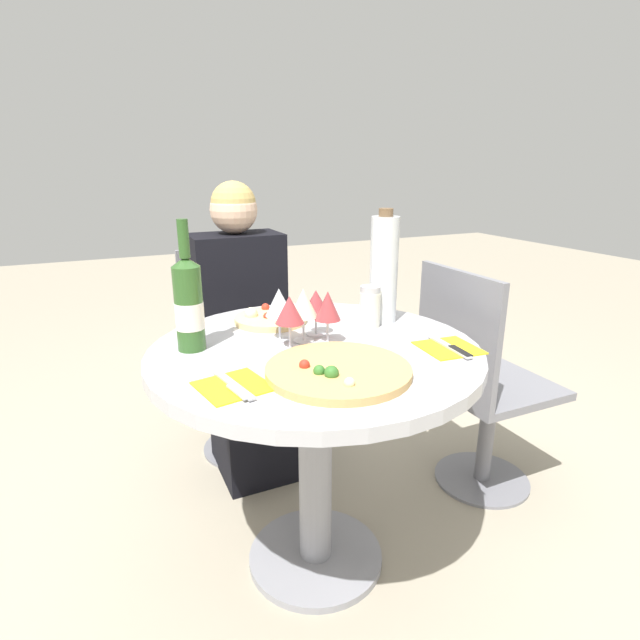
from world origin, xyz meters
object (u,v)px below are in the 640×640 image
object	(u,v)px
dining_table	(315,395)
tall_carafe	(384,269)
chair_behind_diner	(237,355)
wine_bottle	(189,304)
pizza_large	(338,370)
chair_empty_side	(478,388)
seated_diner	(246,345)

from	to	relation	value
dining_table	tall_carafe	bearing A→B (deg)	23.19
chair_behind_diner	wine_bottle	distance (m)	0.86
dining_table	pizza_large	bearing A→B (deg)	-98.25
chair_behind_diner	chair_empty_side	world-z (taller)	same
dining_table	seated_diner	size ratio (longest dim) A/B	0.80
chair_empty_side	wine_bottle	xyz separation A→B (m)	(-1.02, 0.02, 0.44)
dining_table	wine_bottle	world-z (taller)	wine_bottle
seated_diner	chair_empty_side	distance (m)	0.91
chair_behind_diner	pizza_large	xyz separation A→B (m)	(-0.02, -1.00, 0.32)
seated_diner	chair_behind_diner	bearing A→B (deg)	-90.00
dining_table	chair_behind_diner	distance (m)	0.81
wine_bottle	dining_table	bearing A→B (deg)	-21.86
seated_diner	wine_bottle	bearing A→B (deg)	60.42
chair_behind_diner	chair_empty_side	bearing A→B (deg)	136.05
dining_table	chair_empty_side	bearing A→B (deg)	8.14
chair_behind_diner	seated_diner	bearing A→B (deg)	90.00
pizza_large	wine_bottle	distance (m)	0.45
seated_diner	pizza_large	xyz separation A→B (m)	(-0.02, -0.85, 0.22)
chair_behind_diner	wine_bottle	xyz separation A→B (m)	(-0.30, -0.67, 0.44)
seated_diner	pizza_large	bearing A→B (deg)	88.93
chair_behind_diner	wine_bottle	world-z (taller)	wine_bottle
pizza_large	seated_diner	bearing A→B (deg)	88.93
seated_diner	chair_empty_side	world-z (taller)	seated_diner
chair_behind_diner	wine_bottle	size ratio (longest dim) A/B	2.47
chair_empty_side	tall_carafe	world-z (taller)	tall_carafe
chair_behind_diner	seated_diner	size ratio (longest dim) A/B	0.76
chair_empty_side	wine_bottle	distance (m)	1.11
pizza_large	wine_bottle	world-z (taller)	wine_bottle
seated_diner	pizza_large	world-z (taller)	seated_diner
wine_bottle	pizza_large	bearing A→B (deg)	-48.70
dining_table	chair_empty_side	world-z (taller)	chair_empty_side
pizza_large	chair_behind_diner	bearing A→B (deg)	89.09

